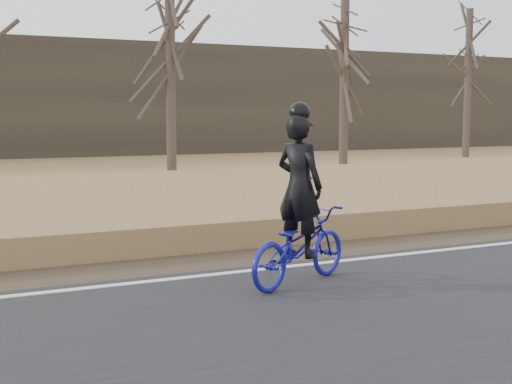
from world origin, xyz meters
name	(u,v)px	position (x,y,z in m)	size (l,w,h in m)	color
ground	(324,271)	(0.00, 0.00, 0.00)	(120.00, 120.00, 0.00)	olive
road	(445,313)	(0.00, -2.50, 0.03)	(120.00, 6.00, 0.06)	black
edge_line	(317,263)	(0.00, 0.20, 0.07)	(120.00, 0.12, 0.01)	silver
shoulder	(283,254)	(0.00, 1.20, 0.02)	(120.00, 1.60, 0.04)	#473A2B
embankment	(210,217)	(0.00, 4.20, 0.22)	(120.00, 5.00, 0.44)	olive
ballast	(149,196)	(0.00, 8.00, 0.23)	(120.00, 3.00, 0.45)	slate
railroad	(149,183)	(0.00, 8.00, 0.53)	(120.00, 2.40, 0.29)	black
treeline_backdrop	(17,98)	(0.00, 30.00, 3.00)	(120.00, 4.00, 6.00)	#383328
cyclist	(299,227)	(-0.82, -0.72, 0.78)	(1.92, 1.32, 2.27)	#151791
bare_tree_center	(170,66)	(3.59, 16.59, 3.91)	(0.36, 0.36, 7.82)	#4D4038
bare_tree_right	(344,75)	(10.48, 15.63, 3.70)	(0.36, 0.36, 7.41)	#4D4038
bare_tree_far_right	(468,84)	(20.48, 19.62, 3.72)	(0.36, 0.36, 7.44)	#4D4038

